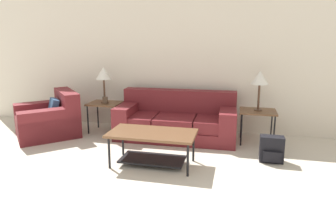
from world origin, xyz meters
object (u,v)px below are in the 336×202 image
at_px(couch, 177,121).
at_px(armchair, 50,120).
at_px(coffee_table, 152,141).
at_px(side_table_left, 105,106).
at_px(side_table_right, 258,114).
at_px(backpack, 272,149).
at_px(table_lamp_right, 260,79).
at_px(table_lamp_left, 104,74).

distance_m(couch, armchair, 2.34).
xyz_separation_m(coffee_table, side_table_left, (-1.30, 1.29, 0.16)).
xyz_separation_m(side_table_left, side_table_right, (2.78, 0.00, 0.00)).
height_order(side_table_left, backpack, side_table_left).
distance_m(side_table_right, table_lamp_right, 0.59).
bearing_deg(coffee_table, side_table_left, 135.35).
xyz_separation_m(couch, coffee_table, (-0.09, -1.27, 0.06)).
distance_m(armchair, side_table_left, 1.03).
bearing_deg(side_table_right, coffee_table, -138.96).
bearing_deg(couch, backpack, -26.73).
distance_m(couch, table_lamp_right, 1.61).
distance_m(coffee_table, side_table_left, 1.84).
height_order(armchair, table_lamp_left, table_lamp_left).
relative_size(side_table_right, backpack, 1.56).
bearing_deg(table_lamp_left, side_table_left, 104.04).
distance_m(coffee_table, table_lamp_right, 2.10).
relative_size(table_lamp_left, table_lamp_right, 1.00).
bearing_deg(side_table_right, couch, -179.40).
relative_size(couch, side_table_left, 3.53).
xyz_separation_m(table_lamp_left, backpack, (2.94, -0.80, -0.92)).
height_order(armchair, side_table_right, armchair).
relative_size(side_table_left, backpack, 1.56).
distance_m(table_lamp_right, backpack, 1.23).
bearing_deg(backpack, side_table_right, 101.74).
height_order(coffee_table, backpack, coffee_table).
height_order(armchair, coffee_table, armchair).
bearing_deg(side_table_right, table_lamp_right, -104.04).
xyz_separation_m(coffee_table, table_lamp_right, (1.48, 1.29, 0.75)).
relative_size(side_table_right, table_lamp_left, 0.89).
xyz_separation_m(couch, side_table_right, (1.39, 0.01, 0.22)).
bearing_deg(couch, side_table_right, 0.60).
xyz_separation_m(armchair, side_table_right, (3.70, 0.41, 0.23)).
distance_m(coffee_table, side_table_right, 1.96).
bearing_deg(table_lamp_left, table_lamp_right, 0.00).
bearing_deg(armchair, side_table_right, 6.35).
xyz_separation_m(coffee_table, table_lamp_left, (-1.30, 1.29, 0.75)).
bearing_deg(side_table_right, side_table_left, 180.00).
relative_size(coffee_table, backpack, 3.16).
bearing_deg(backpack, couch, 153.27).
height_order(coffee_table, side_table_left, side_table_left).
height_order(table_lamp_left, table_lamp_right, same).
height_order(couch, table_lamp_right, table_lamp_right).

